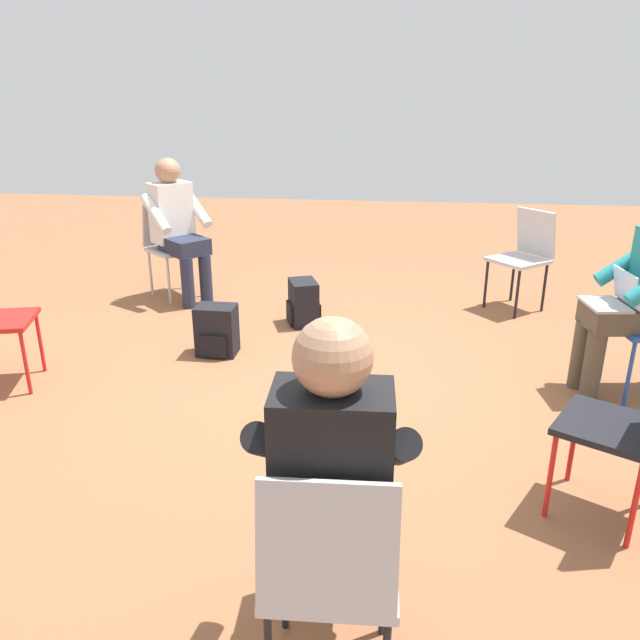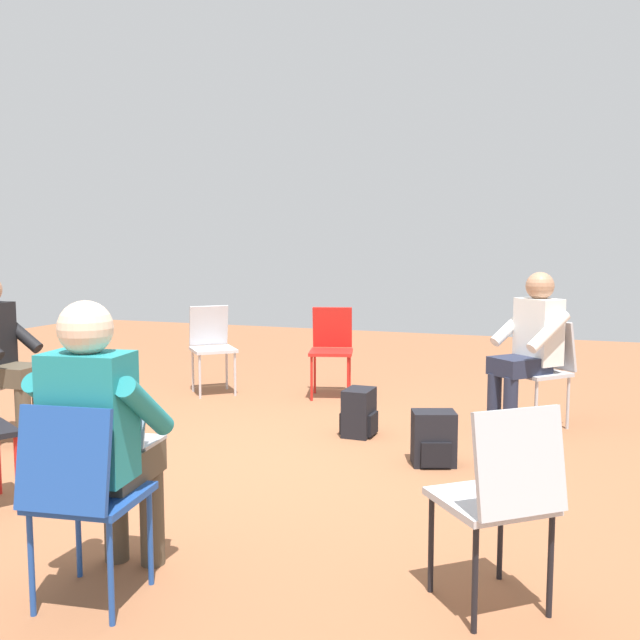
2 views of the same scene
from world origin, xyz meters
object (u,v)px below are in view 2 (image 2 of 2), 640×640
(chair_northeast, at_px, (501,492))
(person_in_white, at_px, (529,342))
(chair_west, at_px, (332,345))
(backpack_near_laptop_user, at_px, (359,415))
(backpack_by_empty_chair, at_px, (434,441))
(chair_east, at_px, (81,489))
(person_with_laptop, at_px, (101,430))
(chair_northwest, at_px, (544,365))
(chair_southwest, at_px, (212,343))

(chair_northeast, height_order, person_in_white, person_in_white)
(chair_west, height_order, backpack_near_laptop_user, chair_west)
(chair_west, relative_size, backpack_by_empty_chair, 2.36)
(chair_west, bearing_deg, backpack_near_laptop_user, 102.04)
(chair_east, xyz_separation_m, backpack_by_empty_chair, (-2.34, 0.96, -0.34))
(person_with_laptop, relative_size, backpack_near_laptop_user, 3.44)
(chair_northeast, height_order, backpack_by_empty_chair, chair_northeast)
(chair_northwest, distance_m, backpack_by_empty_chair, 1.49)
(backpack_by_empty_chair, bearing_deg, chair_west, -143.49)
(chair_east, relative_size, chair_west, 1.00)
(chair_northeast, distance_m, chair_southwest, 4.56)
(chair_east, distance_m, chair_northwest, 3.98)
(chair_northwest, bearing_deg, backpack_by_empty_chair, 106.19)
(chair_east, bearing_deg, person_in_white, 59.55)
(chair_southwest, bearing_deg, chair_northwest, 134.74)
(chair_west, xyz_separation_m, backpack_near_laptop_user, (1.27, 0.66, -0.34))
(chair_northwest, bearing_deg, chair_west, 27.84)
(chair_northeast, relative_size, chair_southwest, 1.00)
(backpack_by_empty_chair, bearing_deg, person_in_white, 156.29)
(chair_west, height_order, backpack_by_empty_chair, chair_west)
(person_with_laptop, bearing_deg, chair_west, 87.43)
(chair_east, xyz_separation_m, chair_northwest, (-3.64, 1.59, 0.00))
(chair_northeast, xyz_separation_m, chair_west, (-3.61, -1.94, 0.00))
(backpack_near_laptop_user, relative_size, backpack_by_empty_chair, 1.00)
(chair_northwest, bearing_deg, person_with_laptop, 107.03)
(chair_northeast, xyz_separation_m, person_with_laptop, (0.36, -1.59, 0.20))
(backpack_by_empty_chair, bearing_deg, chair_east, -22.36)
(person_with_laptop, bearing_deg, person_in_white, 58.21)
(person_in_white, bearing_deg, chair_east, 109.14)
(chair_east, bearing_deg, chair_west, 87.53)
(chair_west, height_order, person_in_white, person_in_white)
(chair_northwest, bearing_deg, chair_northeast, 131.48)
(chair_east, bearing_deg, chair_northeast, 11.08)
(person_with_laptop, distance_m, person_in_white, 3.67)
(chair_west, relative_size, person_with_laptop, 0.69)
(chair_northeast, distance_m, person_with_laptop, 1.64)
(chair_southwest, xyz_separation_m, backpack_by_empty_chair, (1.55, 2.49, -0.34))
(chair_northeast, xyz_separation_m, person_in_white, (-2.99, -0.09, 0.20))
(chair_east, xyz_separation_m, chair_southwest, (-3.88, -1.53, 0.00))
(chair_east, relative_size, chair_northeast, 1.00)
(chair_east, height_order, backpack_near_laptop_user, chair_east)
(chair_northeast, relative_size, person_with_laptop, 0.69)
(chair_southwest, bearing_deg, chair_northeast, 91.85)
(chair_northwest, bearing_deg, person_in_white, 90.00)
(backpack_by_empty_chair, bearing_deg, chair_northeast, 18.56)
(chair_east, relative_size, backpack_near_laptop_user, 2.36)
(chair_southwest, height_order, person_in_white, person_in_white)
(chair_northwest, xyz_separation_m, backpack_near_laptop_user, (0.78, -1.31, -0.34))
(backpack_near_laptop_user, bearing_deg, person_in_white, 118.78)
(person_in_white, distance_m, backpack_near_laptop_user, 1.46)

